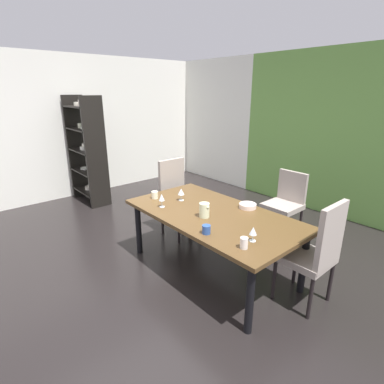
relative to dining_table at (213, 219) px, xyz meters
The scene contains 17 objects.
ground_plane 1.01m from the dining_table, 142.81° to the right, with size 6.22×6.39×0.02m, color black.
back_panel_interior 3.86m from the dining_table, 135.19° to the left, with size 2.05×0.10×2.60m, color silver.
garden_window_panel 2.79m from the dining_table, 81.27° to the left, with size 4.17×0.10×2.60m, color #669846.
left_interior_panel 3.76m from the dining_table, behind, with size 0.10×6.39×2.60m, color white.
dining_table is the anchor object (origin of this frame).
chair_left_far 1.08m from the dining_table, 163.36° to the left, with size 0.45×0.44×1.06m.
chair_head_far 1.38m from the dining_table, 88.25° to the left, with size 0.44×0.45×0.92m.
chair_right_far 1.08m from the dining_table, 16.65° to the left, with size 0.44×0.44×1.06m.
display_shelf 3.15m from the dining_table, behind, with size 0.88×0.37×1.89m.
wine_glass_center 0.62m from the dining_table, 147.81° to the right, with size 0.07×0.07×0.16m.
wine_glass_near_window 0.73m from the dining_table, 15.05° to the right, with size 0.07×0.07×0.13m.
wine_glass_corner 0.56m from the dining_table, behind, with size 0.08×0.08×0.15m.
serving_bowl_right 0.44m from the dining_table, 68.92° to the left, with size 0.19×0.19×0.05m, color #F2D9CA.
cup_east 0.80m from the dining_table, 25.39° to the right, with size 0.07×0.07×0.10m, color white.
cup_front 0.83m from the dining_table, 164.65° to the right, with size 0.08×0.08×0.09m, color #ECE8C6.
cup_west 0.51m from the dining_table, 51.43° to the right, with size 0.08×0.08×0.08m, color #2B4D95.
pitcher_south 0.21m from the dining_table, 81.89° to the right, with size 0.12×0.11×0.15m.
Camera 1 is at (2.73, -1.66, 1.97)m, focal length 28.00 mm.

